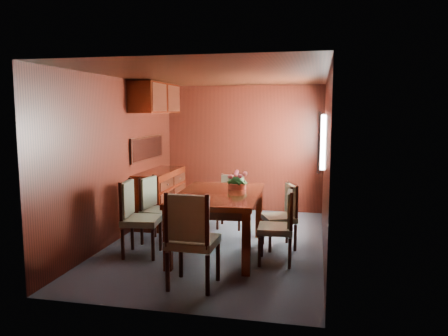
% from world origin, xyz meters
% --- Properties ---
extents(ground, '(4.50, 4.50, 0.00)m').
position_xyz_m(ground, '(0.00, 0.00, 0.00)').
color(ground, '#37404B').
rests_on(ground, ground).
extents(room_shell, '(3.06, 4.52, 2.41)m').
position_xyz_m(room_shell, '(-0.10, 0.33, 1.63)').
color(room_shell, black).
rests_on(room_shell, ground).
extents(sideboard, '(0.48, 1.40, 0.90)m').
position_xyz_m(sideboard, '(-1.25, 1.00, 0.45)').
color(sideboard, '#381107').
rests_on(sideboard, ground).
extents(dining_table, '(1.16, 1.79, 0.82)m').
position_xyz_m(dining_table, '(0.10, -0.37, 0.70)').
color(dining_table, '#381107').
rests_on(dining_table, ground).
extents(chair_left_near, '(0.52, 0.54, 1.01)m').
position_xyz_m(chair_left_near, '(-0.94, -0.73, 0.56)').
color(chair_left_near, black).
rests_on(chair_left_near, ground).
extents(chair_left_far, '(0.49, 0.51, 0.97)m').
position_xyz_m(chair_left_far, '(-0.91, -0.10, 0.54)').
color(chair_left_far, black).
rests_on(chair_left_far, ground).
extents(chair_right_near, '(0.45, 0.47, 0.94)m').
position_xyz_m(chair_right_near, '(0.97, -0.64, 0.52)').
color(chair_right_near, black).
rests_on(chair_right_near, ground).
extents(chair_right_far, '(0.54, 0.55, 0.91)m').
position_xyz_m(chair_right_far, '(0.95, 0.01, 0.51)').
color(chair_right_far, black).
rests_on(chair_right_far, ground).
extents(chair_head, '(0.52, 0.50, 1.07)m').
position_xyz_m(chair_head, '(0.09, -1.66, 0.60)').
color(chair_head, black).
rests_on(chair_head, ground).
extents(chair_foot, '(0.42, 0.40, 0.87)m').
position_xyz_m(chair_foot, '(0.01, 0.97, 0.48)').
color(chair_foot, black).
rests_on(chair_foot, ground).
extents(flower_centerpiece, '(0.28, 0.28, 0.28)m').
position_xyz_m(flower_centerpiece, '(0.29, -0.01, 0.95)').
color(flower_centerpiece, '#A64A32').
rests_on(flower_centerpiece, dining_table).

